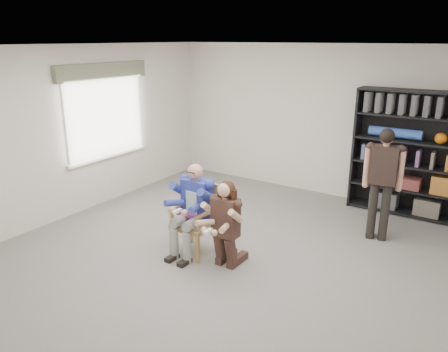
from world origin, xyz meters
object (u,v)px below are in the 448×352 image
Objects in this scene: seated_man at (194,209)px; standing_man at (382,186)px; kneeling_woman at (224,226)px; bookshelf at (409,154)px; armchair at (194,219)px.

seated_man is 0.77× the size of standing_man.
bookshelf is (1.53, 3.23, 0.46)m from kneeling_woman.
kneeling_woman is at bearing -115.39° from bookshelf.
armchair is 0.15m from seated_man.
standing_man is (2.02, 1.84, 0.20)m from seated_man.
seated_man is at bearing -124.20° from bookshelf.
seated_man is 0.59m from kneeling_woman.
seated_man reaches higher than kneeling_woman.
kneeling_woman is 0.56× the size of bookshelf.
seated_man is 3.78m from bookshelf.
armchair is 0.60m from kneeling_woman.
seated_man is 2.74m from standing_man.
armchair is 0.59× the size of standing_man.
bookshelf reaches higher than kneeling_woman.
standing_man reaches higher than armchair.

